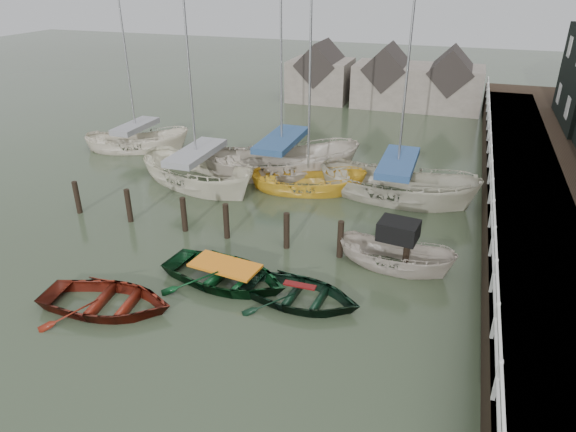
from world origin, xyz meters
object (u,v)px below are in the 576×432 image
at_px(sailboat_a, 199,183).
at_px(sailboat_b, 282,172).
at_px(sailboat_e, 138,148).
at_px(rowboat_dkgreen, 300,301).
at_px(sailboat_d, 395,196).
at_px(rowboat_green, 226,282).
at_px(motorboat, 394,264).
at_px(sailboat_c, 308,190).
at_px(rowboat_red, 108,308).

relative_size(sailboat_a, sailboat_b, 0.93).
xyz_separation_m(sailboat_a, sailboat_e, (-5.70, 3.58, 0.00)).
height_order(rowboat_dkgreen, sailboat_d, sailboat_d).
height_order(rowboat_dkgreen, sailboat_e, sailboat_e).
relative_size(rowboat_green, rowboat_dkgreen, 1.12).
bearing_deg(sailboat_b, rowboat_dkgreen, 179.49).
bearing_deg(rowboat_green, motorboat, -54.24).
bearing_deg(sailboat_c, sailboat_b, 36.65).
bearing_deg(rowboat_red, sailboat_b, -12.95).
xyz_separation_m(rowboat_red, sailboat_b, (1.20, 12.35, 0.06)).
relative_size(rowboat_red, sailboat_c, 0.38).
bearing_deg(sailboat_a, rowboat_dkgreen, -114.29).
relative_size(rowboat_green, sailboat_b, 0.34).
xyz_separation_m(rowboat_red, sailboat_e, (-7.75, 13.25, 0.07)).
distance_m(sailboat_b, sailboat_c, 2.51).
xyz_separation_m(rowboat_red, sailboat_a, (-2.05, 9.67, 0.06)).
height_order(rowboat_dkgreen, sailboat_c, sailboat_c).
relative_size(rowboat_green, sailboat_c, 0.41).
bearing_deg(rowboat_green, sailboat_e, 51.25).
relative_size(motorboat, sailboat_a, 0.36).
relative_size(sailboat_a, sailboat_c, 1.11).
xyz_separation_m(sailboat_b, sailboat_e, (-8.95, 0.90, 0.01)).
distance_m(rowboat_green, motorboat, 5.78).
relative_size(rowboat_red, rowboat_green, 0.94).
bearing_deg(sailboat_d, rowboat_green, 161.93).
distance_m(rowboat_red, rowboat_green, 3.70).
height_order(sailboat_a, sailboat_b, sailboat_b).
xyz_separation_m(rowboat_green, rowboat_dkgreen, (2.60, -0.23, 0.00)).
bearing_deg(sailboat_d, sailboat_c, 105.18).
xyz_separation_m(sailboat_a, sailboat_b, (3.24, 2.68, -0.00)).
distance_m(motorboat, sailboat_d, 6.01).
xyz_separation_m(rowboat_red, sailboat_c, (3.07, 10.68, 0.02)).
xyz_separation_m(rowboat_green, sailboat_c, (0.29, 8.22, 0.02)).
bearing_deg(rowboat_green, sailboat_c, 4.92).
height_order(rowboat_red, sailboat_a, sailboat_a).
bearing_deg(sailboat_a, rowboat_red, -147.26).
xyz_separation_m(rowboat_dkgreen, sailboat_e, (-13.12, 11.02, 0.07)).
bearing_deg(sailboat_a, rowboat_green, -125.46).
height_order(rowboat_red, sailboat_e, sailboat_e).
height_order(rowboat_red, sailboat_c, sailboat_c).
bearing_deg(motorboat, sailboat_a, 73.25).
height_order(sailboat_d, sailboat_e, sailboat_d).
xyz_separation_m(sailboat_c, sailboat_e, (-10.82, 2.57, 0.05)).
relative_size(sailboat_c, sailboat_e, 1.00).
bearing_deg(sailboat_a, motorboat, -93.36).
xyz_separation_m(motorboat, sailboat_d, (-0.85, 5.95, -0.04)).
xyz_separation_m(motorboat, sailboat_c, (-4.77, 5.44, -0.08)).
bearing_deg(sailboat_c, sailboat_a, 89.55).
distance_m(sailboat_a, sailboat_b, 4.21).
distance_m(sailboat_b, sailboat_d, 5.91).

